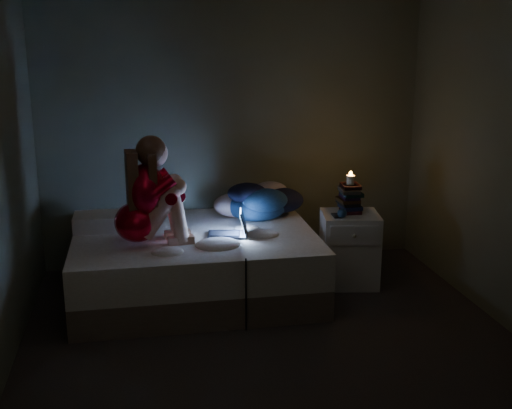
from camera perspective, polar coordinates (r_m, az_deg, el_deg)
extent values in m
cube|color=black|center=(4.70, 1.69, -12.76)|extent=(3.60, 3.80, 0.02)
cube|color=#5B5E50|center=(6.10, -2.05, 6.70)|extent=(3.60, 0.02, 2.60)
cube|color=#5B5E50|center=(2.49, 11.35, -5.98)|extent=(3.60, 0.02, 2.60)
cube|color=white|center=(5.65, -13.52, -1.49)|extent=(0.46, 0.33, 0.13)
cube|color=silver|center=(5.77, 8.27, -3.91)|extent=(0.55, 0.51, 0.65)
cylinder|color=beige|center=(5.66, 8.36, 2.05)|extent=(0.07, 0.07, 0.08)
cube|color=black|center=(5.56, 7.35, -1.04)|extent=(0.08, 0.15, 0.01)
sphere|color=navy|center=(5.52, 7.89, -0.81)|extent=(0.08, 0.08, 0.08)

